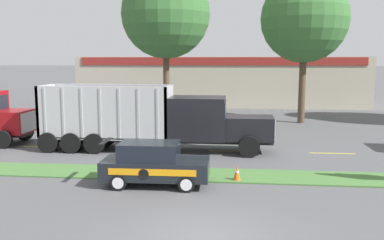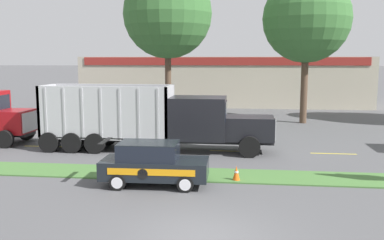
# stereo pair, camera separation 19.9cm
# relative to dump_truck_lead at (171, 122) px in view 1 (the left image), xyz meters

# --- Properties ---
(ground_plane) EXTENTS (600.00, 600.00, 0.00)m
(ground_plane) POSITION_rel_dump_truck_lead_xyz_m (2.71, -11.28, -1.60)
(ground_plane) COLOR #515154
(grass_verge) EXTENTS (120.00, 2.18, 0.06)m
(grass_verge) POSITION_rel_dump_truck_lead_xyz_m (2.71, -4.80, -1.57)
(grass_verge) COLOR #477538
(grass_verge) RESTS_ON ground_plane
(centre_line_2) EXTENTS (2.40, 0.14, 0.01)m
(centre_line_2) POSITION_rel_dump_truck_lead_xyz_m (-7.54, 0.29, -1.60)
(centre_line_2) COLOR yellow
(centre_line_2) RESTS_ON ground_plane
(centre_line_3) EXTENTS (2.40, 0.14, 0.01)m
(centre_line_3) POSITION_rel_dump_truck_lead_xyz_m (-2.14, 0.29, -1.60)
(centre_line_3) COLOR yellow
(centre_line_3) RESTS_ON ground_plane
(centre_line_4) EXTENTS (2.40, 0.14, 0.01)m
(centre_line_4) POSITION_rel_dump_truck_lead_xyz_m (3.26, 0.29, -1.60)
(centre_line_4) COLOR yellow
(centre_line_4) RESTS_ON ground_plane
(centre_line_5) EXTENTS (2.40, 0.14, 0.01)m
(centre_line_5) POSITION_rel_dump_truck_lead_xyz_m (8.66, 0.29, -1.60)
(centre_line_5) COLOR yellow
(centre_line_5) RESTS_ON ground_plane
(dump_truck_lead) EXTENTS (12.68, 2.60, 3.58)m
(dump_truck_lead) POSITION_rel_dump_truck_lead_xyz_m (0.00, 0.00, 0.00)
(dump_truck_lead) COLOR black
(dump_truck_lead) RESTS_ON ground_plane
(rally_car) EXTENTS (4.26, 1.96, 1.77)m
(rally_car) POSITION_rel_dump_truck_lead_xyz_m (0.29, -6.42, -0.72)
(rally_car) COLOR black
(rally_car) RESTS_ON ground_plane
(traffic_cone) EXTENTS (0.41, 0.41, 0.65)m
(traffic_cone) POSITION_rel_dump_truck_lead_xyz_m (3.59, -5.52, -1.28)
(traffic_cone) COLOR black
(traffic_cone) RESTS_ON ground_plane
(store_building_backdrop) EXTENTS (30.26, 12.10, 5.21)m
(store_building_backdrop) POSITION_rel_dump_truck_lead_xyz_m (1.73, 26.63, 1.01)
(store_building_backdrop) COLOR #BCB29E
(store_building_backdrop) RESTS_ON ground_plane
(tree_behind_left) EXTENTS (6.69, 6.69, 13.05)m
(tree_behind_left) POSITION_rel_dump_truck_lead_xyz_m (8.56, 11.41, 7.09)
(tree_behind_left) COLOR brown
(tree_behind_left) RESTS_ON ground_plane
(tree_behind_far_right) EXTENTS (6.99, 6.99, 13.75)m
(tree_behind_far_right) POSITION_rel_dump_truck_lead_xyz_m (-2.17, 11.28, 7.60)
(tree_behind_far_right) COLOR brown
(tree_behind_far_right) RESTS_ON ground_plane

